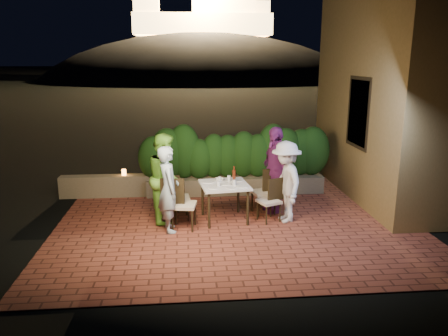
{
  "coord_description": "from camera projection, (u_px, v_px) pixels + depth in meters",
  "views": [
    {
      "loc": [
        -0.99,
        -7.71,
        3.14
      ],
      "look_at": [
        -0.23,
        0.59,
        1.05
      ],
      "focal_mm": 35.0,
      "sensor_mm": 36.0,
      "label": 1
    }
  ],
  "objects": [
    {
      "name": "hedge",
      "position": [
        236.0,
        154.0,
        10.3
      ],
      "size": [
        4.0,
        0.7,
        1.1
      ],
      "primitive_type": null,
      "color": "#16380F",
      "rests_on": "planter"
    },
    {
      "name": "diner_blue",
      "position": [
        169.0,
        189.0,
        8.03
      ],
      "size": [
        0.5,
        0.65,
        1.62
      ],
      "primitive_type": "imported",
      "rotation": [
        0.0,
        0.0,
        1.77
      ],
      "color": "#A2C0D0",
      "rests_on": "ground"
    },
    {
      "name": "plate_sw",
      "position": [
        208.0,
        182.0,
        8.7
      ],
      "size": [
        0.23,
        0.23,
        0.01
      ],
      "primitive_type": "cylinder",
      "color": "white",
      "rests_on": "dining_table"
    },
    {
      "name": "glass_sw",
      "position": [
        220.0,
        179.0,
        8.72
      ],
      "size": [
        0.06,
        0.06,
        0.1
      ],
      "primitive_type": "cylinder",
      "color": "silver",
      "rests_on": "dining_table"
    },
    {
      "name": "parapet_lamp",
      "position": [
        124.0,
        172.0,
        10.16
      ],
      "size": [
        0.1,
        0.1,
        0.14
      ],
      "primitive_type": "cylinder",
      "color": "orange",
      "rests_on": "parapet"
    },
    {
      "name": "parapet",
      "position": [
        108.0,
        186.0,
        10.21
      ],
      "size": [
        2.2,
        0.3,
        0.5
      ],
      "primitive_type": "cube",
      "color": "#706547",
      "rests_on": "ground"
    },
    {
      "name": "window_pane",
      "position": [
        359.0,
        113.0,
        9.51
      ],
      "size": [
        0.08,
        1.0,
        1.4
      ],
      "primitive_type": "cube",
      "color": "black",
      "rests_on": "building_wall"
    },
    {
      "name": "dining_table",
      "position": [
        224.0,
        202.0,
        8.66
      ],
      "size": [
        1.02,
        1.02,
        0.75
      ],
      "primitive_type": null,
      "rotation": [
        0.0,
        0.0,
        0.12
      ],
      "color": "white",
      "rests_on": "ground"
    },
    {
      "name": "plate_se",
      "position": [
        237.0,
        180.0,
        8.82
      ],
      "size": [
        0.24,
        0.24,
        0.01
      ],
      "primitive_type": "cylinder",
      "color": "white",
      "rests_on": "dining_table"
    },
    {
      "name": "bowl",
      "position": [
        220.0,
        180.0,
        8.81
      ],
      "size": [
        0.2,
        0.2,
        0.04
      ],
      "primitive_type": "imported",
      "rotation": [
        0.0,
        0.0,
        -0.12
      ],
      "color": "white",
      "rests_on": "dining_table"
    },
    {
      "name": "window_frame",
      "position": [
        359.0,
        113.0,
        9.51
      ],
      "size": [
        0.06,
        1.15,
        1.55
      ],
      "primitive_type": "cube",
      "color": "black",
      "rests_on": "building_wall"
    },
    {
      "name": "fortress",
      "position": [
        202.0,
        7.0,
        63.89
      ],
      "size": [
        26.0,
        8.0,
        8.0
      ],
      "primitive_type": null,
      "color": "#FFCC7A",
      "rests_on": "hill"
    },
    {
      "name": "plate_nw",
      "position": [
        213.0,
        188.0,
        8.29
      ],
      "size": [
        0.2,
        0.2,
        0.01
      ],
      "primitive_type": "cylinder",
      "color": "white",
      "rests_on": "dining_table"
    },
    {
      "name": "plate_front",
      "position": [
        232.0,
        188.0,
        8.3
      ],
      "size": [
        0.21,
        0.21,
        0.01
      ],
      "primitive_type": "cylinder",
      "color": "white",
      "rests_on": "dining_table"
    },
    {
      "name": "diner_white",
      "position": [
        286.0,
        182.0,
        8.52
      ],
      "size": [
        0.73,
        1.11,
        1.61
      ],
      "primitive_type": "imported",
      "rotation": [
        0.0,
        0.0,
        -1.44
      ],
      "color": "silver",
      "rests_on": "ground"
    },
    {
      "name": "building_wall",
      "position": [
        386.0,
        88.0,
        9.94
      ],
      "size": [
        1.6,
        5.0,
        5.0
      ],
      "primitive_type": "cube",
      "color": "olive",
      "rests_on": "ground"
    },
    {
      "name": "diner_green",
      "position": [
        166.0,
        178.0,
        8.54
      ],
      "size": [
        0.72,
        0.89,
        1.76
      ],
      "primitive_type": "imported",
      "rotation": [
        0.0,
        0.0,
        1.63
      ],
      "color": "#7BCD40",
      "rests_on": "ground"
    },
    {
      "name": "glass_se",
      "position": [
        229.0,
        178.0,
        8.74
      ],
      "size": [
        0.07,
        0.07,
        0.12
      ],
      "primitive_type": "cylinder",
      "color": "silver",
      "rests_on": "dining_table"
    },
    {
      "name": "plate_centre",
      "position": [
        226.0,
        184.0,
        8.55
      ],
      "size": [
        0.22,
        0.22,
        0.01
      ],
      "primitive_type": "cylinder",
      "color": "white",
      "rests_on": "dining_table"
    },
    {
      "name": "hill",
      "position": [
        203.0,
        107.0,
        67.41
      ],
      "size": [
        52.0,
        40.0,
        22.0
      ],
      "primitive_type": "ellipsoid",
      "color": "black",
      "rests_on": "ground"
    },
    {
      "name": "beer_bottle",
      "position": [
        234.0,
        174.0,
        8.62
      ],
      "size": [
        0.07,
        0.07,
        0.34
      ],
      "primitive_type": null,
      "color": "#4D1B0C",
      "rests_on": "dining_table"
    },
    {
      "name": "chair_right_front",
      "position": [
        269.0,
        200.0,
        8.61
      ],
      "size": [
        0.52,
        0.52,
        0.85
      ],
      "primitive_type": null,
      "rotation": [
        0.0,
        0.0,
        3.55
      ],
      "color": "black",
      "rests_on": "ground"
    },
    {
      "name": "glass_ne",
      "position": [
        234.0,
        183.0,
        8.46
      ],
      "size": [
        0.06,
        0.06,
        0.11
      ],
      "primitive_type": "cylinder",
      "color": "silver",
      "rests_on": "dining_table"
    },
    {
      "name": "glass_nw",
      "position": [
        219.0,
        184.0,
        8.42
      ],
      "size": [
        0.06,
        0.06,
        0.1
      ],
      "primitive_type": "cylinder",
      "color": "silver",
      "rests_on": "dining_table"
    },
    {
      "name": "chair_left_front",
      "position": [
        184.0,
        204.0,
        8.21
      ],
      "size": [
        0.52,
        0.52,
        0.98
      ],
      "primitive_type": null,
      "rotation": [
        0.0,
        0.0,
        -0.16
      ],
      "color": "black",
      "rests_on": "ground"
    },
    {
      "name": "planter",
      "position": [
        235.0,
        185.0,
        10.49
      ],
      "size": [
        4.2,
        0.55,
        0.4
      ],
      "primitive_type": "cube",
      "color": "#706547",
      "rests_on": "ground"
    },
    {
      "name": "ground",
      "position": [
        239.0,
        230.0,
        8.3
      ],
      "size": [
        400.0,
        400.0,
        0.0
      ],
      "primitive_type": "plane",
      "color": "black",
      "rests_on": "ground"
    },
    {
      "name": "chair_left_back",
      "position": [
        179.0,
        197.0,
        8.71
      ],
      "size": [
        0.45,
        0.45,
        0.9
      ],
      "primitive_type": null,
      "rotation": [
        0.0,
        0.0,
        0.08
      ],
      "color": "black",
      "rests_on": "ground"
    },
    {
      "name": "chair_right_back",
      "position": [
        264.0,
        191.0,
        9.02
      ],
      "size": [
        0.52,
        0.52,
        0.95
      ],
      "primitive_type": null,
      "rotation": [
        0.0,
        0.0,
        3.35
      ],
      "color": "black",
      "rests_on": "ground"
    },
    {
      "name": "plate_ne",
      "position": [
        242.0,
        186.0,
        8.4
      ],
      "size": [
        0.24,
        0.24,
        0.01
      ],
      "primitive_type": "cylinder",
      "color": "white",
      "rests_on": "dining_table"
    },
    {
      "name": "terrace_floor",
      "position": [
        236.0,
        223.0,
        8.8
      ],
      "size": [
        7.0,
        6.0,
        0.15
      ],
      "primitive_type": "cube",
      "color": "brown",
      "rests_on": "ground"
    },
    {
      "name": "diner_purple",
      "position": [
        275.0,
        170.0,
        9.07
      ],
      "size": [
        0.64,
        1.12,
        1.81
      ],
      "primitive_type": "imported",
      "rotation": [
        0.0,
        0.0,
        -1.37
      ],
      "color": "#78286D",
      "rests_on": "ground"
    }
  ]
}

